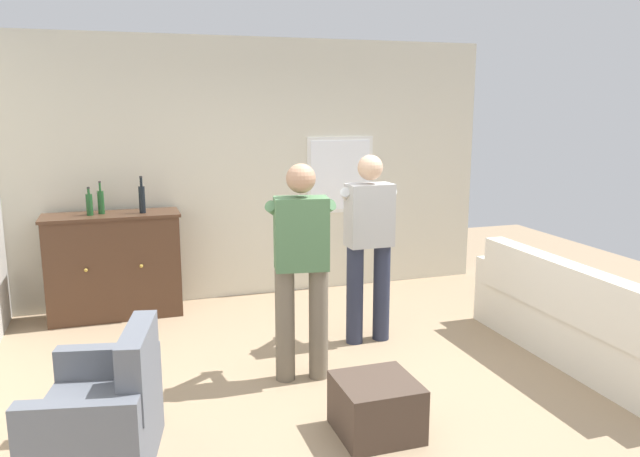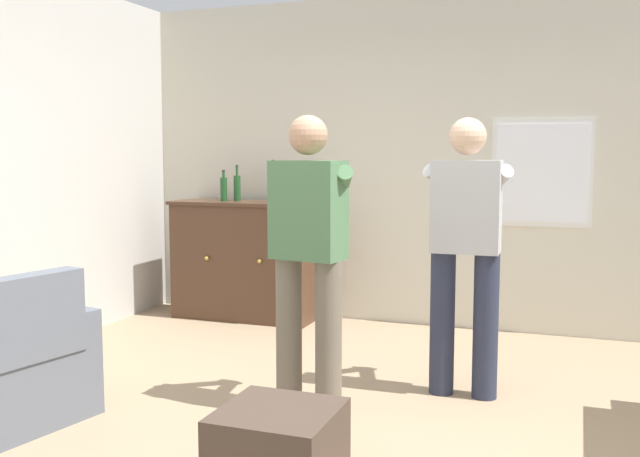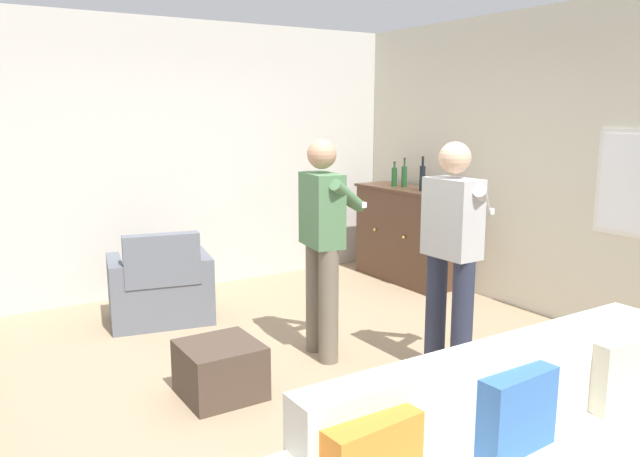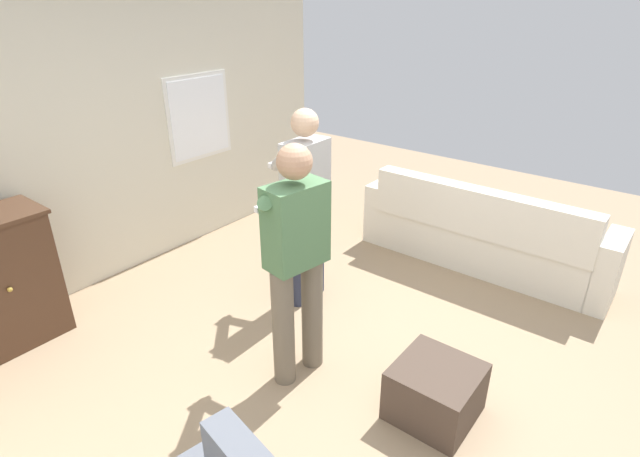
# 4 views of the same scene
# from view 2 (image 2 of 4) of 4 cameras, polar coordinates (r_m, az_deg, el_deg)

# --- Properties ---
(ground) EXTENTS (10.40, 10.40, 0.00)m
(ground) POSITION_cam_2_polar(r_m,az_deg,el_deg) (3.86, 0.48, -16.32)
(ground) COLOR #9E8466
(wall_back_with_window) EXTENTS (5.20, 0.15, 2.80)m
(wall_back_with_window) POSITION_cam_2_polar(r_m,az_deg,el_deg) (6.14, 9.05, 5.28)
(wall_back_with_window) COLOR beige
(wall_back_with_window) RESTS_ON ground
(armchair) EXTENTS (0.80, 0.99, 0.85)m
(armchair) POSITION_cam_2_polar(r_m,az_deg,el_deg) (4.24, -24.09, -10.67)
(armchair) COLOR slate
(armchair) RESTS_ON ground
(sideboard_cabinet) EXTENTS (1.31, 0.49, 1.05)m
(sideboard_cabinet) POSITION_cam_2_polar(r_m,az_deg,el_deg) (6.39, -6.03, -2.51)
(sideboard_cabinet) COLOR #472D1E
(sideboard_cabinet) RESTS_ON ground
(bottle_wine_green) EXTENTS (0.06, 0.06, 0.37)m
(bottle_wine_green) POSITION_cam_2_polar(r_m,az_deg,el_deg) (6.16, -3.75, 3.43)
(bottle_wine_green) COLOR black
(bottle_wine_green) RESTS_ON sideboard_cabinet
(bottle_liquor_amber) EXTENTS (0.06, 0.06, 0.32)m
(bottle_liquor_amber) POSITION_cam_2_polar(r_m,az_deg,el_deg) (6.39, -6.65, 3.28)
(bottle_liquor_amber) COLOR #1E4C23
(bottle_liquor_amber) RESTS_ON sideboard_cabinet
(bottle_spirits_clear) EXTENTS (0.06, 0.06, 0.28)m
(bottle_spirits_clear) POSITION_cam_2_polar(r_m,az_deg,el_deg) (6.39, -7.71, 3.18)
(bottle_spirits_clear) COLOR #1E4C23
(bottle_spirits_clear) RESTS_ON sideboard_cabinet
(ottoman) EXTENTS (0.50, 0.50, 0.36)m
(ottoman) POSITION_cam_2_polar(r_m,az_deg,el_deg) (3.26, -3.36, -17.23)
(ottoman) COLOR #47382D
(ottoman) RESTS_ON ground
(person_standing_left) EXTENTS (0.55, 0.50, 1.68)m
(person_standing_left) POSITION_cam_2_polar(r_m,az_deg,el_deg) (4.00, -0.86, -1.61)
(person_standing_left) COLOR #6B6051
(person_standing_left) RESTS_ON ground
(person_standing_right) EXTENTS (0.56, 0.48, 1.68)m
(person_standing_right) POSITION_cam_2_polar(r_m,az_deg,el_deg) (4.36, 11.58, -1.11)
(person_standing_right) COLOR #282D42
(person_standing_right) RESTS_ON ground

